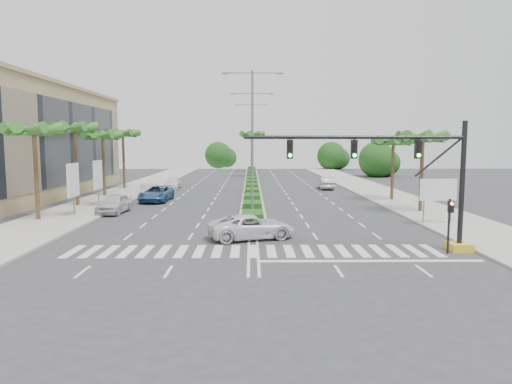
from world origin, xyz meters
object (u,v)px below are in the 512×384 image
(car_parked_c, at_px, (156,194))
(car_parked_a, at_px, (115,204))
(car_right, at_px, (326,183))
(car_parked_b, at_px, (149,191))
(car_crossing, at_px, (252,227))
(car_parked_d, at_px, (173,183))

(car_parked_c, bearing_deg, car_parked_a, -102.31)
(car_right, bearing_deg, car_parked_a, 44.33)
(car_parked_b, xyz_separation_m, car_crossing, (11.26, -21.50, -0.00))
(car_parked_b, distance_m, car_crossing, 24.27)
(car_parked_d, height_order, car_right, car_right)
(car_parked_b, xyz_separation_m, car_right, (20.94, 9.12, 0.02))
(car_parked_d, distance_m, car_crossing, 33.11)
(car_parked_a, relative_size, car_crossing, 0.89)
(car_right, bearing_deg, car_crossing, 73.62)
(car_crossing, xyz_separation_m, car_right, (9.68, 30.62, 0.02))
(car_parked_c, distance_m, car_parked_d, 13.17)
(car_parked_b, height_order, car_parked_d, car_parked_b)
(car_parked_c, bearing_deg, car_parked_d, 94.59)
(car_parked_a, relative_size, car_parked_d, 1.04)
(car_parked_d, bearing_deg, car_parked_a, -94.26)
(car_parked_a, distance_m, car_parked_c, 7.99)
(car_parked_a, relative_size, car_right, 1.03)
(car_crossing, bearing_deg, car_parked_a, 31.10)
(car_parked_c, height_order, car_crossing, car_parked_c)
(car_right, bearing_deg, car_parked_c, 33.57)
(car_parked_c, xyz_separation_m, car_right, (19.41, 12.32, -0.03))
(car_parked_a, height_order, car_parked_c, car_parked_a)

